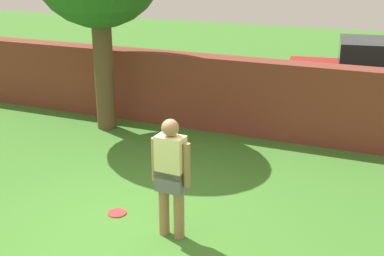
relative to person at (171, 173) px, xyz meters
name	(u,v)px	position (x,y,z in m)	size (l,w,h in m)	color
ground_plane	(124,232)	(-0.63, -0.17, -0.90)	(40.00, 40.00, 0.00)	#3D7528
brick_wall	(165,88)	(-2.13, 4.23, -0.13)	(11.32, 0.50, 1.53)	brown
person	(171,173)	(0.00, 0.00, 0.00)	(0.54, 0.24, 1.62)	#9E704C
car	(384,79)	(2.18, 6.43, -0.04)	(4.40, 2.38, 1.72)	#A51111
frisbee_red	(117,213)	(-0.97, 0.23, -0.89)	(0.27, 0.27, 0.02)	red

